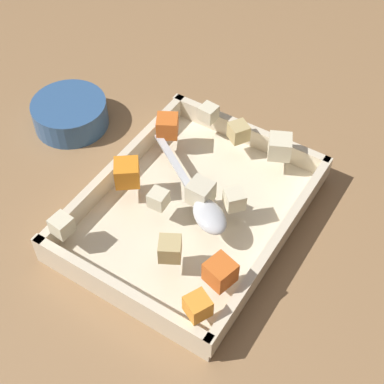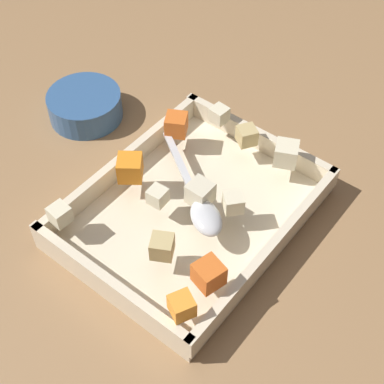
# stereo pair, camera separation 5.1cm
# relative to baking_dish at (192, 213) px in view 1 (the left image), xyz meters

# --- Properties ---
(ground_plane) EXTENTS (4.00, 4.00, 0.00)m
(ground_plane) POSITION_rel_baking_dish_xyz_m (-0.01, 0.00, -0.01)
(ground_plane) COLOR #936D47
(baking_dish) EXTENTS (0.34, 0.27, 0.05)m
(baking_dish) POSITION_rel_baking_dish_xyz_m (0.00, 0.00, 0.00)
(baking_dish) COLOR beige
(baking_dish) RESTS_ON ground_plane
(carrot_chunk_rim_edge) EXTENTS (0.04, 0.04, 0.03)m
(carrot_chunk_rim_edge) POSITION_rel_baking_dish_xyz_m (-0.14, -0.10, 0.05)
(carrot_chunk_rim_edge) COLOR orange
(carrot_chunk_rim_edge) RESTS_ON baking_dish
(carrot_chunk_mid_left) EXTENTS (0.05, 0.05, 0.03)m
(carrot_chunk_mid_left) POSITION_rel_baking_dish_xyz_m (-0.02, 0.09, 0.05)
(carrot_chunk_mid_left) COLOR orange
(carrot_chunk_mid_left) RESTS_ON baking_dish
(carrot_chunk_front_center) EXTENTS (0.04, 0.04, 0.03)m
(carrot_chunk_front_center) POSITION_rel_baking_dish_xyz_m (0.08, 0.10, 0.05)
(carrot_chunk_front_center) COLOR orange
(carrot_chunk_front_center) RESTS_ON baking_dish
(carrot_chunk_near_right) EXTENTS (0.04, 0.04, 0.03)m
(carrot_chunk_near_right) POSITION_rel_baking_dish_xyz_m (-0.09, -0.10, 0.05)
(carrot_chunk_near_right) COLOR orange
(carrot_chunk_near_right) RESTS_ON baking_dish
(potato_chunk_corner_sw) EXTENTS (0.04, 0.04, 0.03)m
(potato_chunk_corner_sw) POSITION_rel_baking_dish_xyz_m (0.13, -0.06, 0.05)
(potato_chunk_corner_sw) COLOR beige
(potato_chunk_corner_sw) RESTS_ON baking_dish
(potato_chunk_corner_ne) EXTENTS (0.03, 0.03, 0.02)m
(potato_chunk_corner_ne) POSITION_rel_baking_dish_xyz_m (0.14, 0.06, 0.05)
(potato_chunk_corner_ne) COLOR beige
(potato_chunk_corner_ne) RESTS_ON baking_dish
(potato_chunk_center) EXTENTS (0.04, 0.04, 0.03)m
(potato_chunk_center) POSITION_rel_baking_dish_xyz_m (0.02, -0.06, 0.05)
(potato_chunk_center) COLOR beige
(potato_chunk_center) RESTS_ON baking_dish
(potato_chunk_corner_se) EXTENTS (0.04, 0.04, 0.03)m
(potato_chunk_corner_se) POSITION_rel_baking_dish_xyz_m (0.13, 0.00, 0.05)
(potato_chunk_corner_se) COLOR tan
(potato_chunk_corner_se) RESTS_ON baking_dish
(potato_chunk_near_spoon) EXTENTS (0.03, 0.03, 0.02)m
(potato_chunk_near_spoon) POSITION_rel_baking_dish_xyz_m (-0.14, 0.11, 0.05)
(potato_chunk_near_spoon) COLOR beige
(potato_chunk_near_spoon) RESTS_ON baking_dish
(potato_chunk_back_center) EXTENTS (0.04, 0.04, 0.03)m
(potato_chunk_back_center) POSITION_rel_baking_dish_xyz_m (-0.09, -0.03, 0.05)
(potato_chunk_back_center) COLOR tan
(potato_chunk_back_center) RESTS_ON baking_dish
(potato_chunk_heap_side) EXTENTS (0.02, 0.02, 0.02)m
(potato_chunk_heap_side) POSITION_rel_baking_dish_xyz_m (-0.03, 0.03, 0.05)
(potato_chunk_heap_side) COLOR beige
(potato_chunk_heap_side) RESTS_ON baking_dish
(parsnip_chunk_heap_top) EXTENTS (0.03, 0.03, 0.03)m
(parsnip_chunk_heap_top) POSITION_rel_baking_dish_xyz_m (0.00, -0.01, 0.05)
(parsnip_chunk_heap_top) COLOR beige
(parsnip_chunk_heap_top) RESTS_ON baking_dish
(serving_spoon) EXTENTS (0.13, 0.19, 0.02)m
(serving_spoon) POSITION_rel_baking_dish_xyz_m (-0.02, -0.03, 0.04)
(serving_spoon) COLOR silver
(serving_spoon) RESTS_ON baking_dish
(small_prep_bowl) EXTENTS (0.12, 0.12, 0.04)m
(small_prep_bowl) POSITION_rel_baking_dish_xyz_m (0.06, 0.27, 0.01)
(small_prep_bowl) COLOR #33598C
(small_prep_bowl) RESTS_ON ground_plane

